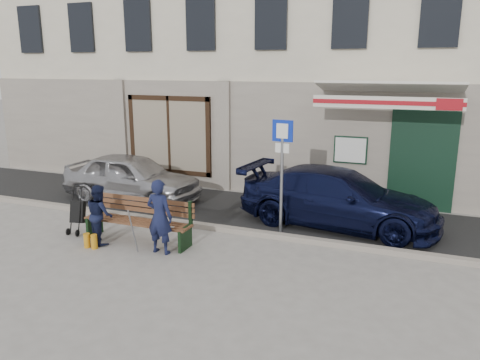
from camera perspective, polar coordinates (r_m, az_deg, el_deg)
The scene contains 11 objects.
ground at distance 9.37m, azimuth -6.13°, elevation -9.09°, with size 80.00×80.00×0.00m, color #9E9991.
asphalt_lane at distance 12.03m, azimuth 0.73°, elevation -3.78°, with size 60.00×3.20×0.01m, color #282828.
curb at distance 10.61m, azimuth -2.37°, elevation -5.91°, with size 60.00×0.18×0.12m, color #9E9384.
building at distance 16.64m, azimuth 7.74°, elevation 18.27°, with size 20.00×8.27×10.00m.
car_silver at distance 13.14m, azimuth -13.05°, elevation 0.32°, with size 1.55×3.86×1.31m, color #B0B0B5.
car_navy at distance 11.02m, azimuth 11.91°, elevation -2.15°, with size 1.86×4.58×1.33m, color black.
parking_sign at distance 10.15m, azimuth 5.14°, elevation 2.57°, with size 0.47×0.09×2.51m.
bench at distance 10.10m, azimuth -12.55°, elevation -4.87°, with size 2.40×1.17×0.98m.
man at distance 9.31m, azimuth -9.78°, elevation -4.42°, with size 0.55×0.36×1.51m, color #151A3B.
woman at distance 10.17m, azimuth -16.72°, elevation -4.01°, with size 0.61×0.47×1.25m, color #121733.
stroller at distance 10.97m, azimuth -19.19°, elevation -3.81°, with size 0.35×0.46×1.04m.
Camera 1 is at (4.08, -7.62, 3.62)m, focal length 35.00 mm.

